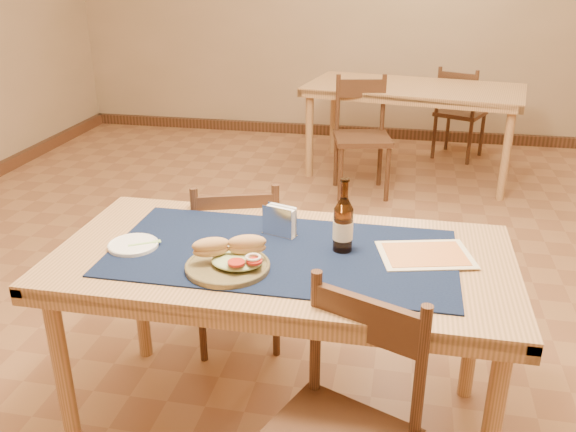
% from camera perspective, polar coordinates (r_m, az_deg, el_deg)
% --- Properties ---
extents(room, '(6.04, 7.04, 2.84)m').
position_cam_1_polar(room, '(2.72, 3.02, 16.55)').
color(room, '#956541').
rests_on(room, ground).
extents(main_table, '(1.60, 0.80, 0.75)m').
position_cam_1_polar(main_table, '(2.18, -0.52, -5.43)').
color(main_table, tan).
rests_on(main_table, ground).
extents(placemat, '(1.20, 0.60, 0.01)m').
position_cam_1_polar(placemat, '(2.14, -0.53, -3.42)').
color(placemat, '#0F1B37').
rests_on(placemat, main_table).
extents(baseboard, '(6.00, 7.00, 0.10)m').
position_cam_1_polar(baseboard, '(3.17, 2.51, -8.48)').
color(baseboard, '#4F2D1C').
rests_on(baseboard, ground).
extents(back_table, '(1.82, 1.12, 0.75)m').
position_cam_1_polar(back_table, '(5.15, 11.66, 10.93)').
color(back_table, tan).
rests_on(back_table, ground).
extents(chair_main_far, '(0.49, 0.49, 0.84)m').
position_cam_1_polar(chair_main_far, '(2.79, -4.86, -4.10)').
color(chair_main_far, '#4F2D1C').
rests_on(chair_main_far, ground).
extents(chair_back_near, '(0.49, 0.49, 0.89)m').
position_cam_1_polar(chair_back_near, '(4.72, 6.91, 7.61)').
color(chair_back_near, '#4F2D1C').
rests_on(chair_back_near, ground).
extents(chair_back_far, '(0.51, 0.51, 0.83)m').
position_cam_1_polar(chair_back_far, '(5.75, 15.74, 9.39)').
color(chair_back_far, '#4F2D1C').
rests_on(chair_back_far, ground).
extents(sandwich_plate, '(0.28, 0.28, 0.11)m').
position_cam_1_polar(sandwich_plate, '(2.02, -5.43, -4.17)').
color(sandwich_plate, brown).
rests_on(sandwich_plate, placemat).
extents(side_plate, '(0.18, 0.18, 0.01)m').
position_cam_1_polar(side_plate, '(2.24, -14.29, -2.61)').
color(side_plate, white).
rests_on(side_plate, placemat).
extents(fork, '(0.10, 0.07, 0.00)m').
position_cam_1_polar(fork, '(2.23, -13.03, -2.47)').
color(fork, '#AAE57E').
rests_on(fork, side_plate).
extents(beer_bottle, '(0.07, 0.07, 0.27)m').
position_cam_1_polar(beer_bottle, '(2.12, 5.18, -0.78)').
color(beer_bottle, '#42220B').
rests_on(beer_bottle, placemat).
extents(napkin_holder, '(0.14, 0.08, 0.12)m').
position_cam_1_polar(napkin_holder, '(2.24, -0.80, -0.52)').
color(napkin_holder, silver).
rests_on(napkin_holder, placemat).
extents(menu_card, '(0.36, 0.30, 0.01)m').
position_cam_1_polar(menu_card, '(2.16, 12.73, -3.54)').
color(menu_card, beige).
rests_on(menu_card, placemat).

